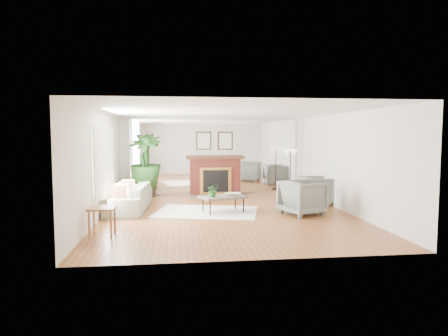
{
  "coord_description": "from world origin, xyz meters",
  "views": [
    {
      "loc": [
        -1.22,
        -9.45,
        1.94
      ],
      "look_at": [
        -0.03,
        0.6,
        1.1
      ],
      "focal_mm": 32.0,
      "sensor_mm": 36.0,
      "label": 1
    }
  ],
  "objects": [
    {
      "name": "book",
      "position": [
        0.19,
        0.59,
        0.44
      ],
      "size": [
        0.24,
        0.31,
        0.02
      ],
      "primitive_type": "imported",
      "rotation": [
        0.0,
        0.0,
        0.1
      ],
      "color": "brown",
      "rests_on": "coffee_table"
    },
    {
      "name": "wall_back",
      "position": [
        0.0,
        3.49,
        1.25
      ],
      "size": [
        6.0,
        0.02,
        2.5
      ],
      "primitive_type": "cube",
      "color": "silver",
      "rests_on": "ground"
    },
    {
      "name": "window_panel",
      "position": [
        -2.96,
        0.4,
        1.35
      ],
      "size": [
        0.04,
        2.4,
        1.5
      ],
      "primitive_type": "cube",
      "color": "#B2E09E",
      "rests_on": "wall_left"
    },
    {
      "name": "fireplace",
      "position": [
        0.0,
        3.26,
        0.66
      ],
      "size": [
        1.85,
        0.83,
        2.05
      ],
      "color": "maroon",
      "rests_on": "ground"
    },
    {
      "name": "potted_ficus",
      "position": [
        -2.21,
        3.09,
        1.06
      ],
      "size": [
        1.1,
        1.1,
        1.99
      ],
      "color": "black",
      "rests_on": "ground"
    },
    {
      "name": "wall_right",
      "position": [
        2.99,
        0.0,
        1.25
      ],
      "size": [
        0.02,
        7.0,
        2.5
      ],
      "primitive_type": "cube",
      "color": "silver",
      "rests_on": "ground"
    },
    {
      "name": "coffee_table",
      "position": [
        -0.09,
        0.27,
        0.4
      ],
      "size": [
        1.23,
        0.94,
        0.43
      ],
      "rotation": [
        0.0,
        0.0,
        0.33
      ],
      "color": "#62594D",
      "rests_on": "ground"
    },
    {
      "name": "fruit_bowl",
      "position": [
        0.09,
        0.31,
        0.47
      ],
      "size": [
        0.3,
        0.3,
        0.07
      ],
      "primitive_type": "imported",
      "rotation": [
        0.0,
        0.0,
        -0.13
      ],
      "color": "brown",
      "rests_on": "coffee_table"
    },
    {
      "name": "side_table",
      "position": [
        -2.65,
        -1.72,
        0.48
      ],
      "size": [
        0.51,
        0.51,
        0.57
      ],
      "rotation": [
        0.0,
        0.0,
        -0.02
      ],
      "color": "brown",
      "rests_on": "ground"
    },
    {
      "name": "area_rug",
      "position": [
        -0.49,
        0.4,
        0.01
      ],
      "size": [
        2.83,
        2.31,
        0.03
      ],
      "primitive_type": "cube",
      "rotation": [
        0.0,
        0.0,
        -0.24
      ],
      "color": "silver",
      "rests_on": "ground"
    },
    {
      "name": "armchair_front",
      "position": [
        1.82,
        -0.12,
        0.42
      ],
      "size": [
        1.19,
        1.17,
        0.84
      ],
      "primitive_type": "imported",
      "rotation": [
        0.0,
        0.0,
        1.96
      ],
      "color": "slate",
      "rests_on": "ground"
    },
    {
      "name": "wall_left",
      "position": [
        -2.99,
        0.0,
        1.25
      ],
      "size": [
        0.02,
        7.0,
        2.5
      ],
      "primitive_type": "cube",
      "color": "silver",
      "rests_on": "ground"
    },
    {
      "name": "ground",
      "position": [
        0.0,
        0.0,
        0.0
      ],
      "size": [
        7.0,
        7.0,
        0.0
      ],
      "primitive_type": "plane",
      "color": "brown",
      "rests_on": "ground"
    },
    {
      "name": "floor_lamp",
      "position": [
        2.28,
        2.55,
        1.29
      ],
      "size": [
        0.49,
        0.27,
        1.51
      ],
      "color": "black",
      "rests_on": "ground"
    },
    {
      "name": "mirror_panel",
      "position": [
        0.0,
        3.47,
        1.25
      ],
      "size": [
        5.4,
        0.04,
        2.4
      ],
      "primitive_type": "cube",
      "color": "silver",
      "rests_on": "wall_back"
    },
    {
      "name": "tabletop_plant",
      "position": [
        -0.35,
        0.15,
        0.6
      ],
      "size": [
        0.31,
        0.27,
        0.33
      ],
      "primitive_type": "imported",
      "rotation": [
        0.0,
        0.0,
        0.04
      ],
      "color": "#2C6927",
      "rests_on": "coffee_table"
    },
    {
      "name": "armchair_back",
      "position": [
        2.6,
        1.22,
        0.4
      ],
      "size": [
        0.88,
        0.86,
        0.8
      ],
      "primitive_type": "imported",
      "rotation": [
        0.0,
        0.0,
        1.58
      ],
      "color": "slate",
      "rests_on": "ground"
    },
    {
      "name": "sofa",
      "position": [
        -2.45,
        0.88,
        0.33
      ],
      "size": [
        1.03,
        2.33,
        0.67
      ],
      "primitive_type": "imported",
      "rotation": [
        0.0,
        0.0,
        -1.63
      ],
      "color": "gray",
      "rests_on": "ground"
    }
  ]
}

